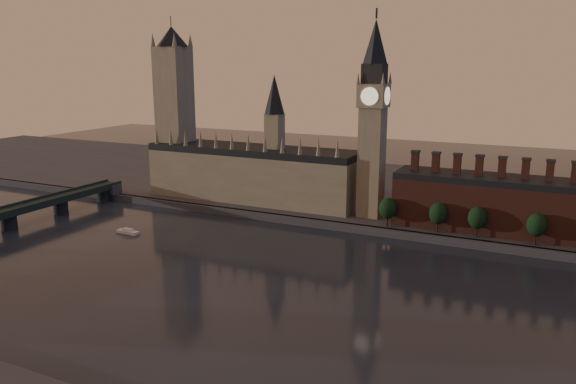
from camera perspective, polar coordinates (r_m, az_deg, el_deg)
name	(u,v)px	position (r m, az deg, el deg)	size (l,w,h in m)	color
ground	(254,293)	(214.87, -3.43, -10.17)	(900.00, 900.00, 0.00)	black
north_bank	(387,192)	(372.60, 9.99, 0.01)	(900.00, 182.00, 4.00)	#414145
palace_of_westminster	(253,171)	(335.26, -3.56, 2.17)	(130.00, 30.30, 74.00)	gray
victoria_tower	(175,104)	(360.81, -11.45, 8.71)	(24.00, 24.00, 108.00)	gray
big_ben	(373,117)	(296.54, 8.63, 7.51)	(15.00, 15.00, 107.00)	gray
chimney_block	(510,205)	(290.39, 21.66, -1.21)	(110.00, 25.00, 37.00)	brown
embankment_tree_0	(388,208)	(284.97, 10.10, -1.63)	(8.60, 8.60, 14.88)	black
embankment_tree_1	(438,213)	(280.39, 15.01, -2.12)	(8.60, 8.60, 14.88)	black
embankment_tree_2	(477,218)	(277.86, 18.67, -2.51)	(8.60, 8.60, 14.88)	black
embankment_tree_3	(537,225)	(275.58, 23.94, -3.08)	(8.60, 8.60, 14.88)	black
river_boat	(128,232)	(296.41, -15.96, -3.88)	(12.64, 3.93, 2.51)	white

